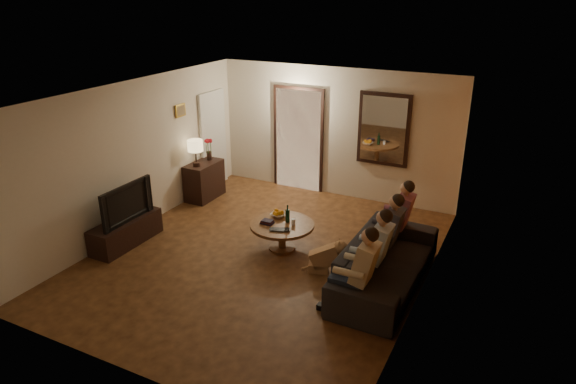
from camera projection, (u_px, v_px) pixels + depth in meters
The scene contains 33 objects.
floor at pixel (263, 256), 8.24m from camera, with size 5.00×6.00×0.01m, color #3B2010.
ceiling at pixel (260, 94), 7.27m from camera, with size 5.00×6.00×0.01m, color white.
back_wall at pixel (335, 133), 10.24m from camera, with size 5.00×0.02×2.60m, color beige.
front_wall at pixel (118, 272), 5.27m from camera, with size 5.00×0.02×2.60m, color beige.
left_wall at pixel (134, 157), 8.79m from camera, with size 0.02×6.00×2.60m, color beige.
right_wall at pixel (428, 210), 6.72m from camera, with size 0.02×6.00×2.60m, color beige.
orange_accent at pixel (427, 210), 6.72m from camera, with size 0.01×6.00×2.60m, color #C46221.
kitchen_doorway at pixel (298, 140), 10.65m from camera, with size 1.00×0.06×2.10m, color #FFE0A5.
door_trim at pixel (298, 140), 10.65m from camera, with size 1.12×0.04×2.22m, color black.
fridge_glimpse at pixel (309, 149), 10.61m from camera, with size 0.45×0.03×1.70m, color silver.
mirror_frame at pixel (384, 129), 9.72m from camera, with size 1.00×0.05×1.40m, color black.
mirror_glass at pixel (383, 130), 9.70m from camera, with size 0.86×0.02×1.26m, color white.
white_door at pixel (213, 140), 10.79m from camera, with size 0.06×0.85×2.04m, color white.
framed_art at pixel (180, 110), 9.65m from camera, with size 0.03×0.28×0.24m, color #B28C33.
art_canvas at pixel (181, 110), 9.65m from camera, with size 0.01×0.22×0.18m, color brown.
dresser at pixel (204, 180), 10.37m from camera, with size 0.45×0.84×0.75m, color black.
table_lamp at pixel (196, 153), 9.95m from camera, with size 0.30×0.30×0.54m, color beige, non-canonical shape.
flower_vase at pixel (209, 149), 10.33m from camera, with size 0.14×0.14×0.44m, color #A9121E, non-canonical shape.
tv_stand at pixel (126, 232), 8.55m from camera, with size 0.45×1.31×0.44m, color black.
tv at pixel (122, 202), 8.35m from camera, with size 0.15×1.11×0.64m, color black.
sofa at pixel (386, 262), 7.33m from camera, with size 0.95×2.44×0.71m, color black.
person_a at pixel (360, 276), 6.53m from camera, with size 0.60×0.40×1.20m, color tan, non-canonical shape.
person_b at pixel (374, 255), 7.03m from camera, with size 0.60×0.40×1.20m, color tan, non-canonical shape.
person_c at pixel (387, 237), 7.53m from camera, with size 0.60×0.40×1.20m, color tan, non-canonical shape.
person_d at pixel (398, 222), 8.02m from camera, with size 0.60×0.40×1.20m, color tan, non-canonical shape.
dog at pixel (325, 256), 7.67m from camera, with size 0.56×0.24×0.56m, color #A56C4C, non-canonical shape.
coffee_table at pixel (282, 236), 8.39m from camera, with size 1.04×1.04×0.45m, color brown.
bowl at pixel (278, 215), 8.55m from camera, with size 0.26×0.26×0.06m, color white.
oranges at pixel (278, 211), 8.52m from camera, with size 0.20×0.20×0.08m, color orange, non-canonical shape.
wine_bottle at pixel (288, 213), 8.31m from camera, with size 0.07×0.07×0.31m, color black, non-canonical shape.
wine_glass at pixel (293, 222), 8.25m from camera, with size 0.06×0.06×0.10m, color silver.
book_stack at pixel (267, 222), 8.30m from camera, with size 0.20×0.15×0.07m, color black, non-canonical shape.
laptop at pixel (280, 231), 8.02m from camera, with size 0.33×0.21×0.03m, color black.
Camera 1 is at (3.61, -6.31, 4.03)m, focal length 32.00 mm.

